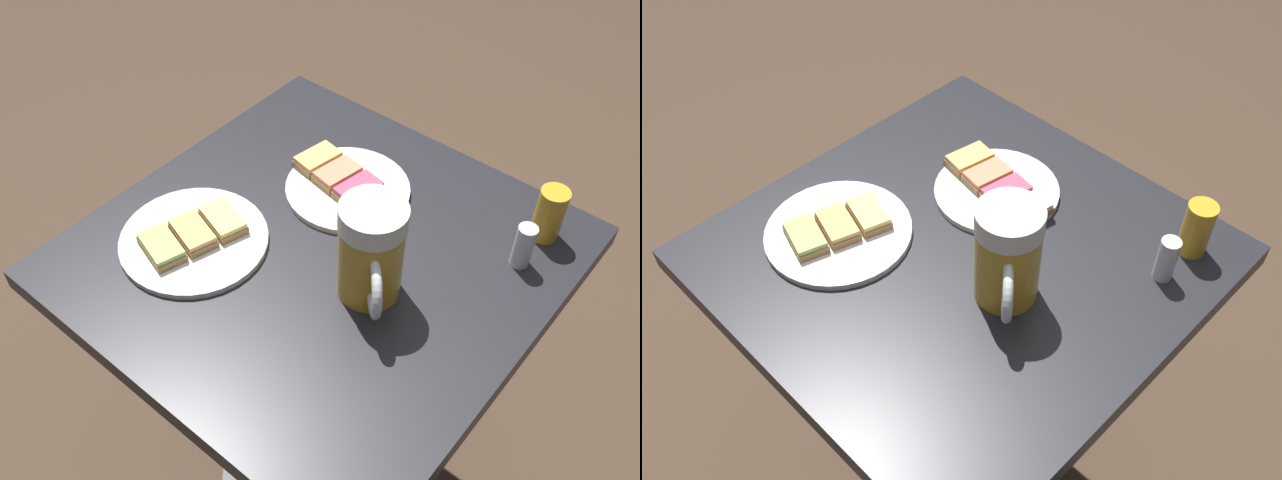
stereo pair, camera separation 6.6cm
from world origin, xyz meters
The scene contains 7 objects.
ground_plane centered at (0.00, 0.00, 0.00)m, with size 6.00×6.00×0.00m, color #4C3828.
cafe_table centered at (0.00, 0.00, 0.56)m, with size 0.67×0.67×0.74m.
plate_near centered at (-0.05, 0.13, 0.76)m, with size 0.21×0.21×0.03m.
plate_far centered at (-0.16, -0.11, 0.75)m, with size 0.23×0.23×0.03m.
beer_mug centered at (0.11, -0.02, 0.82)m, with size 0.12×0.13×0.16m.
beer_glass_small centered at (0.25, 0.24, 0.79)m, with size 0.04×0.04×0.09m, color gold.
salt_shaker centered at (0.25, 0.17, 0.78)m, with size 0.03×0.03×0.07m, color silver.
Camera 1 is at (0.47, -0.57, 1.54)m, focal length 40.04 mm.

